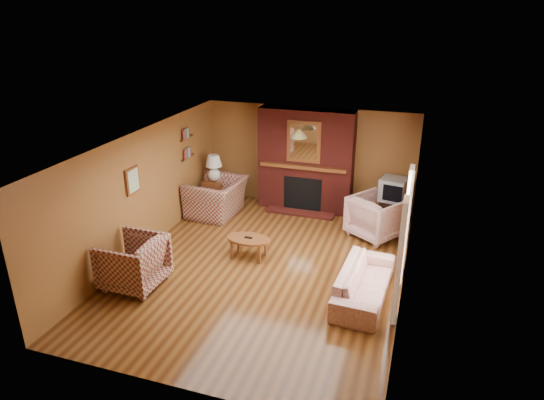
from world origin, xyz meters
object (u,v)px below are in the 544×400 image
(fireplace, at_px, (306,161))
(tv_stand, at_px, (391,211))
(coffee_table, at_px, (249,241))
(table_lamp, at_px, (214,167))
(floral_armchair, at_px, (376,217))
(plaid_armchair, at_px, (133,262))
(floral_sofa, at_px, (364,282))
(side_table, at_px, (215,193))
(crt_tv, at_px, (393,189))
(plaid_loveseat, at_px, (217,197))

(fireplace, bearing_deg, tv_stand, -5.15)
(coffee_table, xyz_separation_m, table_lamp, (-1.69, 2.18, 0.64))
(floral_armchair, bearing_deg, fireplace, 4.43)
(plaid_armchair, distance_m, coffee_table, 2.19)
(tv_stand, bearing_deg, floral_sofa, -86.93)
(fireplace, relative_size, tv_stand, 4.47)
(floral_armchair, relative_size, side_table, 1.53)
(fireplace, distance_m, floral_sofa, 4.00)
(coffee_table, relative_size, tv_stand, 1.59)
(plaid_armchair, height_order, table_lamp, table_lamp)
(floral_armchair, distance_m, crt_tv, 0.93)
(plaid_loveseat, xyz_separation_m, floral_sofa, (3.75, -2.40, -0.14))
(plaid_loveseat, relative_size, tv_stand, 2.42)
(plaid_armchair, relative_size, floral_armchair, 1.01)
(plaid_loveseat, bearing_deg, floral_sofa, 60.13)
(fireplace, height_order, plaid_loveseat, fireplace)
(table_lamp, xyz_separation_m, crt_tv, (4.15, 0.34, -0.21))
(floral_armchair, bearing_deg, side_table, 26.83)
(crt_tv, bearing_deg, floral_armchair, -106.53)
(crt_tv, bearing_deg, floral_sofa, -92.67)
(fireplace, bearing_deg, plaid_loveseat, -151.60)
(plaid_loveseat, xyz_separation_m, plaid_armchair, (-0.10, -3.27, 0.03))
(plaid_loveseat, distance_m, table_lamp, 0.78)
(tv_stand, bearing_deg, floral_armchair, -100.68)
(floral_sofa, relative_size, table_lamp, 2.97)
(floral_sofa, xyz_separation_m, crt_tv, (0.15, 3.21, 0.51))
(plaid_loveseat, distance_m, crt_tv, 4.00)
(floral_sofa, bearing_deg, crt_tv, 0.49)
(plaid_loveseat, distance_m, side_table, 0.54)
(fireplace, height_order, crt_tv, fireplace)
(crt_tv, bearing_deg, side_table, -175.26)
(floral_armchair, xyz_separation_m, table_lamp, (-3.90, 0.49, 0.55))
(floral_sofa, bearing_deg, tv_stand, 0.49)
(fireplace, distance_m, floral_armchair, 2.20)
(plaid_loveseat, xyz_separation_m, side_table, (-0.25, 0.47, -0.10))
(side_table, bearing_deg, crt_tv, 4.74)
(tv_stand, bearing_deg, fireplace, -179.41)
(fireplace, height_order, plaid_armchair, fireplace)
(floral_armchair, height_order, side_table, floral_armchair)
(floral_armchair, height_order, coffee_table, floral_armchair)
(tv_stand, bearing_deg, table_lamp, -169.44)
(plaid_loveseat, relative_size, plaid_armchair, 1.31)
(coffee_table, height_order, table_lamp, table_lamp)
(plaid_loveseat, xyz_separation_m, tv_stand, (3.90, 0.82, -0.15))
(plaid_armchair, xyz_separation_m, floral_armchair, (3.75, 3.25, -0.00))
(side_table, bearing_deg, plaid_loveseat, -61.76)
(fireplace, distance_m, plaid_loveseat, 2.24)
(table_lamp, bearing_deg, plaid_armchair, -87.70)
(floral_sofa, bearing_deg, fireplace, 32.32)
(plaid_armchair, bearing_deg, table_lamp, -176.45)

